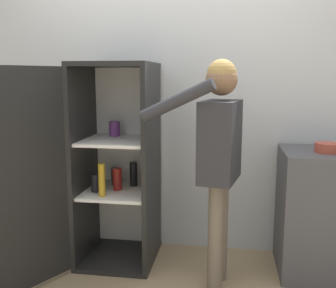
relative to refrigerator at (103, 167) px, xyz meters
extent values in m
cube|color=silver|center=(0.49, 0.43, 0.50)|extent=(7.00, 0.06, 2.55)
cube|color=black|center=(0.10, 0.07, -0.76)|extent=(0.58, 0.61, 0.04)
cube|color=black|center=(0.10, 0.07, 0.77)|extent=(0.58, 0.61, 0.04)
cube|color=white|center=(0.10, 0.36, 0.01)|extent=(0.58, 0.03, 1.49)
cube|color=black|center=(-0.17, 0.07, 0.01)|extent=(0.03, 0.61, 1.49)
cube|color=black|center=(0.37, 0.07, 0.01)|extent=(0.04, 0.61, 1.49)
cube|color=white|center=(0.10, 0.07, -0.21)|extent=(0.51, 0.54, 0.02)
cube|color=white|center=(0.10, 0.07, 0.19)|extent=(0.51, 0.54, 0.02)
cube|color=black|center=(-0.35, -0.48, 0.01)|extent=(0.32, 0.53, 1.49)
cylinder|color=black|center=(-0.06, -0.01, -0.13)|extent=(0.07, 0.07, 0.14)
cylinder|color=maroon|center=(0.09, 0.07, -0.11)|extent=(0.07, 0.07, 0.17)
cylinder|color=black|center=(0.04, 0.21, -0.13)|extent=(0.07, 0.07, 0.14)
cylinder|color=black|center=(0.19, 0.21, -0.10)|extent=(0.06, 0.06, 0.19)
cylinder|color=beige|center=(0.29, 0.29, -0.11)|extent=(0.07, 0.07, 0.17)
cylinder|color=#723884|center=(0.03, 0.22, 0.26)|extent=(0.09, 0.09, 0.12)
cylinder|color=#1E5123|center=(0.28, 0.23, -0.68)|extent=(0.08, 0.08, 0.12)
cylinder|color=#B78C1E|center=(0.03, -0.11, -0.08)|extent=(0.05, 0.05, 0.25)
cylinder|color=#726656|center=(0.88, -0.29, -0.39)|extent=(0.10, 0.10, 0.76)
cylinder|color=#726656|center=(0.91, -0.13, -0.39)|extent=(0.10, 0.10, 0.76)
cube|color=#2D2D33|center=(0.89, -0.21, 0.26)|extent=(0.30, 0.44, 0.54)
sphere|color=#8C6647|center=(0.89, -0.21, 0.66)|extent=(0.21, 0.21, 0.21)
sphere|color=#AD894C|center=(0.89, -0.21, 0.70)|extent=(0.19, 0.19, 0.19)
cylinder|color=#2D2D33|center=(0.63, -0.39, 0.53)|extent=(0.50, 0.17, 0.29)
cylinder|color=#2D2D33|center=(0.94, 0.01, 0.23)|extent=(0.08, 0.08, 0.51)
cube|color=#4C4C51|center=(1.71, 0.09, -0.31)|extent=(0.74, 0.57, 0.93)
cylinder|color=#B24738|center=(1.64, 0.05, 0.19)|extent=(0.17, 0.17, 0.07)
camera|label=1|loc=(0.95, -2.82, 0.69)|focal=42.00mm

